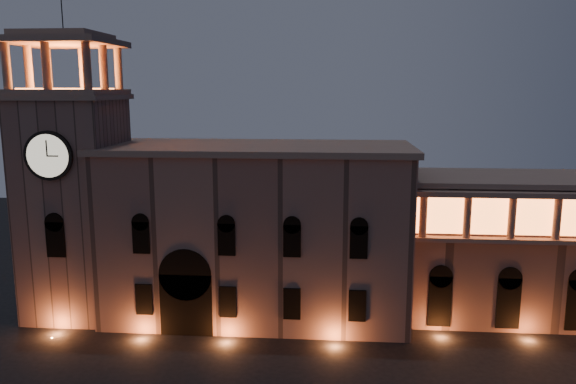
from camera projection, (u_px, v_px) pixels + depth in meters
The scene contains 2 objects.
government_building at pixel (256, 231), 57.02m from camera, with size 30.80×12.80×17.60m.
clock_tower at pixel (75, 194), 56.86m from camera, with size 9.80×9.80×32.40m.
Camera 1 is at (5.56, -32.98, 23.06)m, focal length 35.00 mm.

